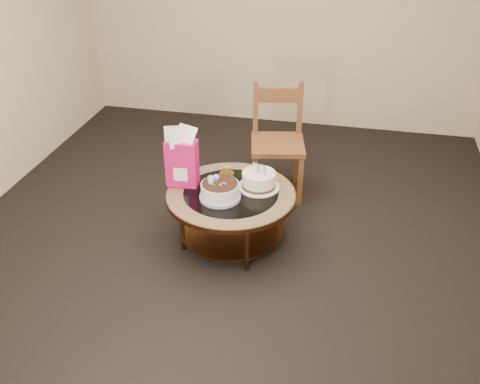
% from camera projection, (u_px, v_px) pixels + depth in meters
% --- Properties ---
extents(ground, '(5.00, 5.00, 0.00)m').
position_uv_depth(ground, '(231.00, 240.00, 4.38)').
color(ground, black).
rests_on(ground, ground).
extents(room_walls, '(4.52, 5.02, 2.61)m').
position_uv_depth(room_walls, '(229.00, 54.00, 3.58)').
color(room_walls, beige).
rests_on(room_walls, ground).
extents(coffee_table, '(1.02, 1.02, 0.46)m').
position_uv_depth(coffee_table, '(231.00, 201.00, 4.18)').
color(coffee_table, brown).
rests_on(coffee_table, ground).
extents(decorated_cake, '(0.31, 0.31, 0.18)m').
position_uv_depth(decorated_cake, '(220.00, 191.00, 4.03)').
color(decorated_cake, '#A28BC4').
rests_on(decorated_cake, coffee_table).
extents(cream_cake, '(0.33, 0.33, 0.21)m').
position_uv_depth(cream_cake, '(259.00, 180.00, 4.17)').
color(cream_cake, white).
rests_on(cream_cake, coffee_table).
extents(gift_bag, '(0.25, 0.19, 0.49)m').
position_uv_depth(gift_bag, '(182.00, 157.00, 4.13)').
color(gift_bag, '#D41366').
rests_on(gift_bag, coffee_table).
extents(pillar_candle, '(0.13, 0.13, 0.09)m').
position_uv_depth(pillar_candle, '(227.00, 172.00, 4.36)').
color(pillar_candle, tan).
rests_on(pillar_candle, coffee_table).
extents(dining_chair, '(0.55, 0.55, 1.01)m').
position_uv_depth(dining_chair, '(277.00, 141.00, 4.80)').
color(dining_chair, brown).
rests_on(dining_chair, ground).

